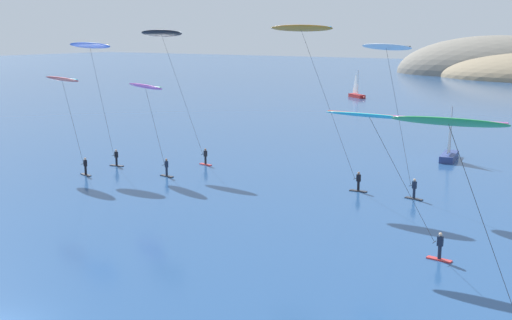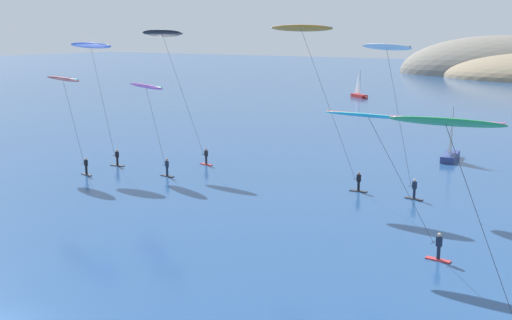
% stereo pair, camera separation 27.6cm
% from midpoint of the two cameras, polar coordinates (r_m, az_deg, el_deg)
% --- Properties ---
extents(sailboat_near, '(2.10, 5.97, 5.70)m').
position_cam_midpoint_polar(sailboat_near, '(71.47, 16.73, 0.56)').
color(sailboat_near, navy).
rests_on(sailboat_near, ground).
extents(sailboat_far, '(5.33, 4.35, 5.70)m').
position_cam_midpoint_polar(sailboat_far, '(135.01, 8.96, 5.77)').
color(sailboat_far, '#B22323').
rests_on(sailboat_far, ground).
extents(kitesurfer_white, '(6.78, 3.20, 12.54)m').
position_cam_midpoint_polar(kitesurfer_white, '(54.28, 11.53, 8.94)').
color(kitesurfer_white, '#2D2D33').
rests_on(kitesurfer_white, ground).
extents(kitesurfer_blue, '(6.60, 1.60, 12.45)m').
position_cam_midpoint_polar(kitesurfer_blue, '(67.44, -14.53, 9.17)').
color(kitesurfer_blue, '#2D2D33').
rests_on(kitesurfer_blue, ground).
extents(kitesurfer_magenta, '(7.26, 3.18, 8.60)m').
position_cam_midpoint_polar(kitesurfer_magenta, '(62.74, -9.81, 5.94)').
color(kitesurfer_magenta, '#2D2D33').
rests_on(kitesurfer_magenta, ground).
extents(kitesurfer_black, '(9.63, 1.53, 13.70)m').
position_cam_midpoint_polar(kitesurfer_black, '(68.30, -8.22, 10.19)').
color(kitesurfer_black, red).
rests_on(kitesurfer_black, ground).
extents(kitesurfer_red, '(7.23, 2.58, 9.27)m').
position_cam_midpoint_polar(kitesurfer_red, '(64.75, -16.85, 6.36)').
color(kitesurfer_red, '#2D2D33').
rests_on(kitesurfer_red, ground).
extents(kitesurfer_orange, '(9.91, 1.68, 14.08)m').
position_cam_midpoint_polar(kitesurfer_orange, '(56.60, 4.22, 10.70)').
color(kitesurfer_orange, '#2D2D33').
rests_on(kitesurfer_orange, ground).
extents(kitesurfer_green, '(7.12, 1.79, 10.05)m').
position_cam_midpoint_polar(kitesurfer_green, '(27.87, 17.04, 1.68)').
color(kitesurfer_green, yellow).
rests_on(kitesurfer_green, ground).
extents(kitesurfer_cyan, '(8.63, 1.28, 8.59)m').
position_cam_midpoint_polar(kitesurfer_cyan, '(39.95, 10.36, 2.93)').
color(kitesurfer_cyan, red).
rests_on(kitesurfer_cyan, ground).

